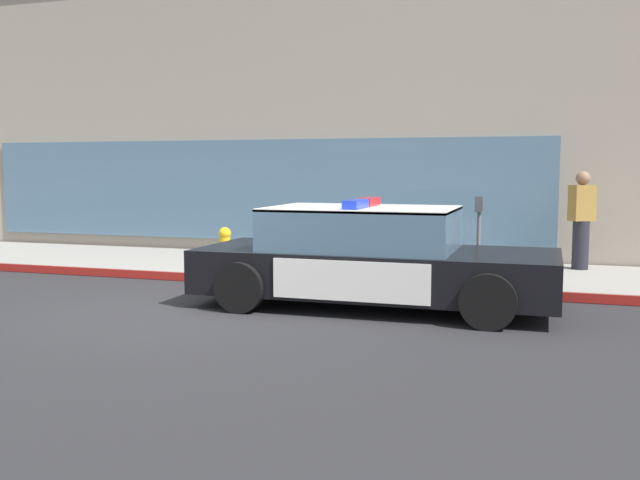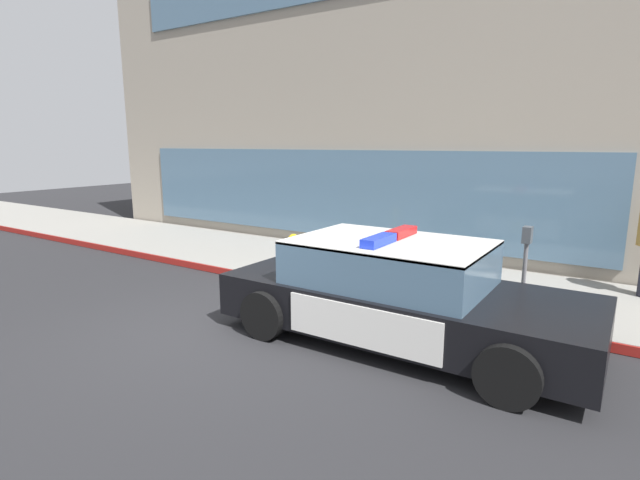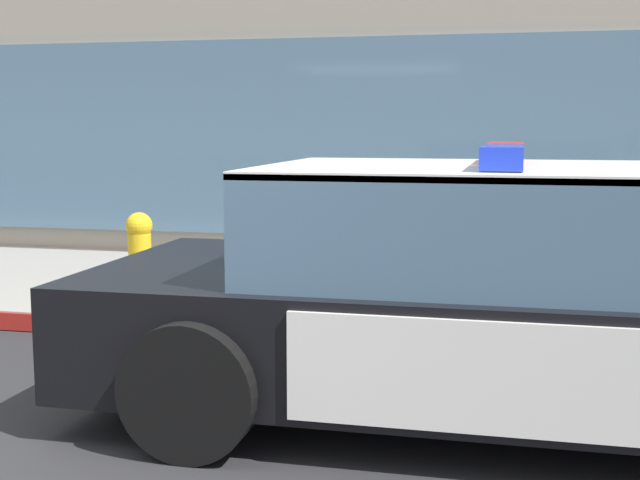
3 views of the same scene
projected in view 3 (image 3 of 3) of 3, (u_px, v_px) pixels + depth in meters
ground at (13, 463)px, 4.07m from camera, size 48.00×48.00×0.00m
sidewalk at (258, 292)px, 7.85m from camera, size 48.00×3.12×0.15m
curb_red_paint at (195, 332)px, 6.33m from camera, size 28.80×0.04×0.14m
police_cruiser at (526, 296)px, 4.62m from camera, size 4.88×2.17×1.49m
fire_hydrant at (141, 257)px, 7.13m from camera, size 0.34×0.39×0.73m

